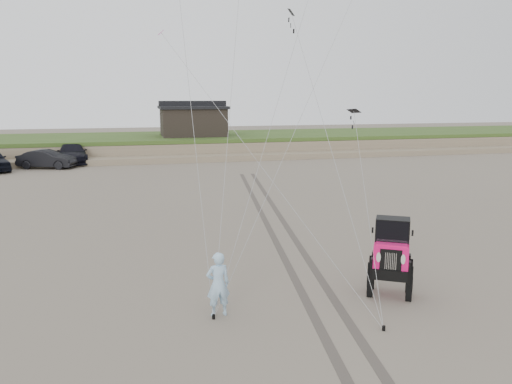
# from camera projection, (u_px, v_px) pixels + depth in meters

# --- Properties ---
(ground) EXTENTS (160.00, 160.00, 0.00)m
(ground) POSITION_uv_depth(u_px,v_px,m) (292.00, 309.00, 13.21)
(ground) COLOR #6B6054
(ground) RESTS_ON ground
(dune_ridge) EXTENTS (160.00, 14.25, 1.73)m
(dune_ridge) POSITION_uv_depth(u_px,v_px,m) (172.00, 145.00, 48.76)
(dune_ridge) COLOR #7A6B54
(dune_ridge) RESTS_ON ground
(cabin) EXTENTS (6.40, 5.40, 3.35)m
(cabin) POSITION_uv_depth(u_px,v_px,m) (193.00, 120.00, 48.31)
(cabin) COLOR black
(cabin) RESTS_ON dune_ridge
(truck_b) EXTENTS (4.63, 2.86, 1.44)m
(truck_b) POSITION_uv_depth(u_px,v_px,m) (47.00, 159.00, 38.63)
(truck_b) COLOR black
(truck_b) RESTS_ON ground
(truck_c) EXTENTS (2.98, 5.98, 1.67)m
(truck_c) POSITION_uv_depth(u_px,v_px,m) (72.00, 153.00, 41.51)
(truck_c) COLOR black
(truck_c) RESTS_ON ground
(jeep) EXTENTS (4.17, 5.12, 1.77)m
(jeep) POSITION_uv_depth(u_px,v_px,m) (391.00, 265.00, 13.93)
(jeep) COLOR #F5116A
(jeep) RESTS_ON ground
(man) EXTENTS (0.65, 0.46, 1.69)m
(man) POSITION_uv_depth(u_px,v_px,m) (218.00, 284.00, 12.65)
(man) COLOR #91BEE1
(man) RESTS_ON ground
(stake_main) EXTENTS (0.08, 0.08, 0.12)m
(stake_main) POSITION_uv_depth(u_px,v_px,m) (214.00, 317.00, 12.59)
(stake_main) COLOR black
(stake_main) RESTS_ON ground
(stake_aux) EXTENTS (0.08, 0.08, 0.12)m
(stake_aux) POSITION_uv_depth(u_px,v_px,m) (384.00, 328.00, 11.96)
(stake_aux) COLOR black
(stake_aux) RESTS_ON ground
(tire_tracks) EXTENTS (5.22, 29.74, 0.01)m
(tire_tracks) POSITION_uv_depth(u_px,v_px,m) (278.00, 228.00, 21.31)
(tire_tracks) COLOR #4C443D
(tire_tracks) RESTS_ON ground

